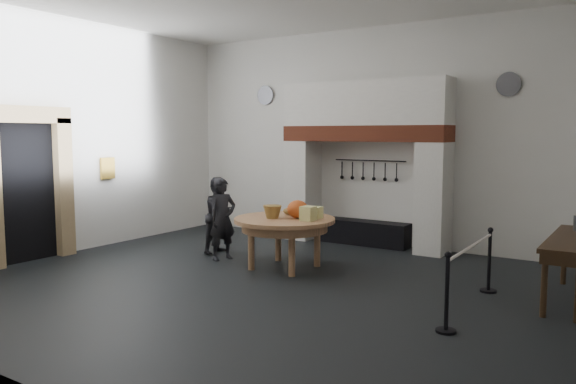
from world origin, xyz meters
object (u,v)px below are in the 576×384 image
Objects in this scene: iron_range at (365,233)px; work_table at (285,220)px; visitor_far at (220,215)px; barrier_post_far at (489,262)px; barrier_post_near at (447,295)px; visitor_near at (222,219)px; side_table at (572,239)px.

work_table reaches higher than iron_range.
barrier_post_far is (5.04, 0.07, -0.29)m from visitor_far.
barrier_post_far is (3.31, 0.41, -0.39)m from work_table.
barrier_post_near reaches higher than iron_range.
visitor_near is 0.68× the size of side_table.
iron_range is 4.64m from side_table.
iron_range is 3.17m from visitor_near.
visitor_near is at bearing -174.27° from barrier_post_far.
visitor_far is at bearing 168.79° from work_table.
barrier_post_near is (5.04, -1.93, -0.29)m from visitor_far.
visitor_far reaches higher than side_table.
side_table is at bearing 63.84° from barrier_post_near.
barrier_post_near is (-1.05, -2.14, -0.42)m from side_table.
visitor_near is 5.73m from side_table.
barrier_post_near reaches higher than work_table.
side_table is (4.37, 0.55, 0.03)m from work_table.
barrier_post_near is (3.05, -4.22, 0.20)m from iron_range.
iron_range is at bearing 84.20° from work_table.
side_table reaches higher than iron_range.
visitor_far is 6.10m from side_table.
side_table is at bearing -87.23° from visitor_far.
side_table is 2.44× the size of barrier_post_near.
visitor_near reaches higher than side_table.
visitor_far is (-0.40, 0.40, -0.01)m from visitor_near.
visitor_near is at bearing -173.89° from side_table.
visitor_near is 1.02× the size of visitor_far.
work_table is at bearing -100.41° from visitor_far.
visitor_far is at bearing -178.03° from side_table.
iron_range is 5.21m from barrier_post_near.
barrier_post_near is at bearing -90.00° from barrier_post_far.
visitor_far is at bearing -131.14° from iron_range.
visitor_near is at bearing 161.72° from barrier_post_near.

